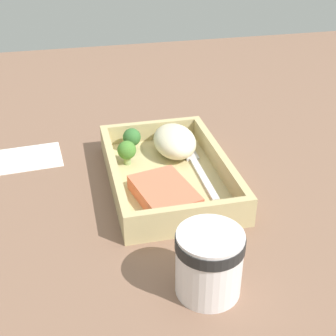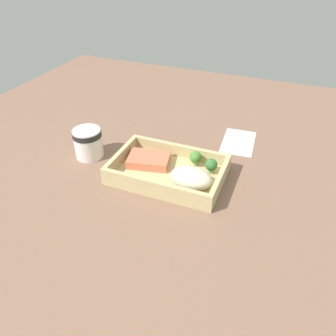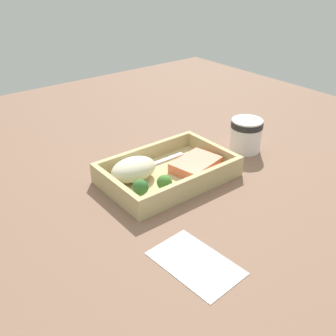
{
  "view_description": "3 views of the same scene",
  "coord_description": "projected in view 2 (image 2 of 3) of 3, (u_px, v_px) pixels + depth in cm",
  "views": [
    {
      "loc": [
        -61.81,
        14.51,
        40.19
      ],
      "look_at": [
        0.0,
        0.0,
        2.7
      ],
      "focal_mm": 50.0,
      "sensor_mm": 36.0,
      "label": 1
    },
    {
      "loc": [
        25.12,
        -62.17,
        50.65
      ],
      "look_at": [
        0.0,
        0.0,
        2.7
      ],
      "focal_mm": 35.0,
      "sensor_mm": 36.0,
      "label": 2
    },
    {
      "loc": [
        46.23,
        58.54,
        44.36
      ],
      "look_at": [
        0.0,
        0.0,
        2.7
      ],
      "focal_mm": 42.0,
      "sensor_mm": 36.0,
      "label": 3
    }
  ],
  "objects": [
    {
      "name": "ground_plane",
      "position": [
        168.0,
        180.0,
        0.85
      ],
      "size": [
        160.0,
        160.0,
        2.0
      ],
      "primitive_type": "cube",
      "color": "#7E5C48"
    },
    {
      "name": "takeout_tray",
      "position": [
        168.0,
        175.0,
        0.84
      ],
      "size": [
        28.04,
        18.27,
        1.2
      ],
      "primitive_type": "cube",
      "color": "tan",
      "rests_on": "ground_plane"
    },
    {
      "name": "tray_rim",
      "position": [
        168.0,
        167.0,
        0.82
      ],
      "size": [
        28.04,
        18.27,
        3.4
      ],
      "color": "tan",
      "rests_on": "takeout_tray"
    },
    {
      "name": "salmon_fillet",
      "position": [
        149.0,
        160.0,
        0.86
      ],
      "size": [
        11.99,
        9.59,
        2.21
      ],
      "primitive_type": "cube",
      "rotation": [
        0.0,
        0.0,
        0.22
      ],
      "color": "#E56F4E",
      "rests_on": "takeout_tray"
    },
    {
      "name": "mashed_potatoes",
      "position": [
        191.0,
        178.0,
        0.78
      ],
      "size": [
        10.26,
        7.11,
        4.78
      ],
      "primitive_type": "ellipsoid",
      "color": "beige",
      "rests_on": "takeout_tray"
    },
    {
      "name": "broccoli_floret_1",
      "position": [
        196.0,
        158.0,
        0.85
      ],
      "size": [
        3.11,
        3.11,
        4.14
      ],
      "color": "#89A462",
      "rests_on": "takeout_tray"
    },
    {
      "name": "broccoli_floret_2",
      "position": [
        211.0,
        165.0,
        0.82
      ],
      "size": [
        3.13,
        3.13,
        4.04
      ],
      "color": "#80A260",
      "rests_on": "takeout_tray"
    },
    {
      "name": "fork",
      "position": [
        162.0,
        184.0,
        0.79
      ],
      "size": [
        15.8,
        2.21,
        0.44
      ],
      "color": "silver",
      "rests_on": "takeout_tray"
    },
    {
      "name": "paper_cup",
      "position": [
        88.0,
        142.0,
        0.89
      ],
      "size": [
        7.83,
        7.83,
        8.18
      ],
      "color": "white",
      "rests_on": "ground_plane"
    },
    {
      "name": "receipt_slip",
      "position": [
        238.0,
        142.0,
        0.98
      ],
      "size": [
        10.17,
        15.39,
        0.24
      ],
      "primitive_type": "cube",
      "rotation": [
        0.0,
        0.0,
        0.07
      ],
      "color": "white",
      "rests_on": "ground_plane"
    }
  ]
}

